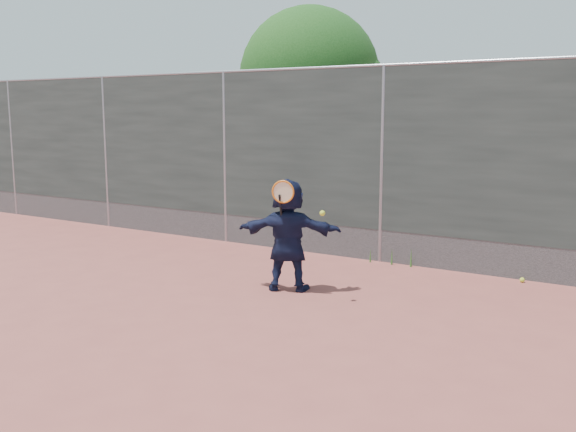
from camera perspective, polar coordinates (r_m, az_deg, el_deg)
The scene contains 7 objects.
ground at distance 7.21m, azimuth -3.21°, elevation -9.45°, with size 80.00×80.00×0.00m, color #9E4C42.
player at distance 8.32m, azimuth 0.00°, elevation -1.67°, with size 1.36×0.43×1.47m, color #131934.
ball_ground at distance 9.39m, azimuth 20.10°, elevation -5.36°, with size 0.07×0.07×0.07m, color #C9DE31.
fence at distance 9.93m, azimuth 8.36°, elevation 4.93°, with size 20.00×0.06×3.03m.
swing_action at distance 8.01m, azimuth -0.11°, elevation 1.85°, with size 0.76×0.16×0.51m.
tree_left at distance 13.92m, azimuth 2.59°, elevation 11.80°, with size 3.15×3.00×4.53m.
weed_clump at distance 9.92m, azimuth 9.46°, elevation -3.56°, with size 0.68×0.07×0.30m.
Camera 1 is at (3.92, -5.60, 2.30)m, focal length 40.00 mm.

